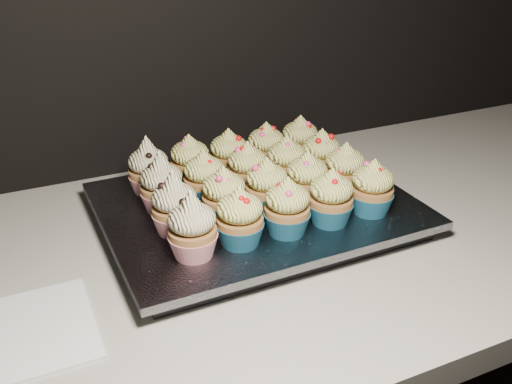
% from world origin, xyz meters
% --- Properties ---
extents(worktop, '(2.44, 0.64, 0.04)m').
position_xyz_m(worktop, '(0.00, 1.70, 0.88)').
color(worktop, beige).
rests_on(worktop, cabinet).
extents(napkin, '(0.16, 0.16, 0.00)m').
position_xyz_m(napkin, '(-0.48, 1.62, 0.90)').
color(napkin, white).
rests_on(napkin, worktop).
extents(baking_tray, '(0.42, 0.32, 0.02)m').
position_xyz_m(baking_tray, '(-0.13, 1.74, 0.91)').
color(baking_tray, black).
rests_on(baking_tray, worktop).
extents(foil_lining, '(0.46, 0.36, 0.01)m').
position_xyz_m(foil_lining, '(-0.13, 1.74, 0.93)').
color(foil_lining, silver).
rests_on(foil_lining, baking_tray).
extents(cupcake_0, '(0.06, 0.06, 0.10)m').
position_xyz_m(cupcake_0, '(-0.27, 1.64, 0.97)').
color(cupcake_0, red).
rests_on(cupcake_0, foil_lining).
extents(cupcake_1, '(0.06, 0.06, 0.08)m').
position_xyz_m(cupcake_1, '(-0.20, 1.64, 0.97)').
color(cupcake_1, '#1A5D7D').
rests_on(cupcake_1, foil_lining).
extents(cupcake_2, '(0.06, 0.06, 0.08)m').
position_xyz_m(cupcake_2, '(-0.13, 1.64, 0.97)').
color(cupcake_2, '#1A5D7D').
rests_on(cupcake_2, foil_lining).
extents(cupcake_3, '(0.06, 0.06, 0.08)m').
position_xyz_m(cupcake_3, '(-0.07, 1.64, 0.97)').
color(cupcake_3, '#1A5D7D').
rests_on(cupcake_3, foil_lining).
extents(cupcake_4, '(0.06, 0.06, 0.08)m').
position_xyz_m(cupcake_4, '(0.00, 1.64, 0.97)').
color(cupcake_4, '#1A5D7D').
rests_on(cupcake_4, foil_lining).
extents(cupcake_5, '(0.06, 0.06, 0.10)m').
position_xyz_m(cupcake_5, '(-0.27, 1.70, 0.97)').
color(cupcake_5, red).
rests_on(cupcake_5, foil_lining).
extents(cupcake_6, '(0.06, 0.06, 0.08)m').
position_xyz_m(cupcake_6, '(-0.20, 1.71, 0.97)').
color(cupcake_6, '#1A5D7D').
rests_on(cupcake_6, foil_lining).
extents(cupcake_7, '(0.06, 0.06, 0.08)m').
position_xyz_m(cupcake_7, '(-0.13, 1.71, 0.97)').
color(cupcake_7, '#1A5D7D').
rests_on(cupcake_7, foil_lining).
extents(cupcake_8, '(0.06, 0.06, 0.08)m').
position_xyz_m(cupcake_8, '(-0.07, 1.71, 0.97)').
color(cupcake_8, '#1A5D7D').
rests_on(cupcake_8, foil_lining).
extents(cupcake_9, '(0.06, 0.06, 0.08)m').
position_xyz_m(cupcake_9, '(0.00, 1.71, 0.97)').
color(cupcake_9, '#1A5D7D').
rests_on(cupcake_9, foil_lining).
extents(cupcake_10, '(0.06, 0.06, 0.10)m').
position_xyz_m(cupcake_10, '(-0.27, 1.77, 0.97)').
color(cupcake_10, red).
rests_on(cupcake_10, foil_lining).
extents(cupcake_11, '(0.06, 0.06, 0.08)m').
position_xyz_m(cupcake_11, '(-0.20, 1.77, 0.97)').
color(cupcake_11, '#1A5D7D').
rests_on(cupcake_11, foil_lining).
extents(cupcake_12, '(0.06, 0.06, 0.08)m').
position_xyz_m(cupcake_12, '(-0.13, 1.78, 0.97)').
color(cupcake_12, '#1A5D7D').
rests_on(cupcake_12, foil_lining).
extents(cupcake_13, '(0.06, 0.06, 0.08)m').
position_xyz_m(cupcake_13, '(-0.07, 1.77, 0.97)').
color(cupcake_13, '#1A5D7D').
rests_on(cupcake_13, foil_lining).
extents(cupcake_14, '(0.06, 0.06, 0.08)m').
position_xyz_m(cupcake_14, '(-0.00, 1.77, 0.97)').
color(cupcake_14, '#1A5D7D').
rests_on(cupcake_14, foil_lining).
extents(cupcake_15, '(0.06, 0.06, 0.10)m').
position_xyz_m(cupcake_15, '(-0.27, 1.84, 0.97)').
color(cupcake_15, red).
rests_on(cupcake_15, foil_lining).
extents(cupcake_16, '(0.06, 0.06, 0.08)m').
position_xyz_m(cupcake_16, '(-0.20, 1.84, 0.97)').
color(cupcake_16, '#1A5D7D').
rests_on(cupcake_16, foil_lining).
extents(cupcake_17, '(0.06, 0.06, 0.08)m').
position_xyz_m(cupcake_17, '(-0.14, 1.84, 0.97)').
color(cupcake_17, '#1A5D7D').
rests_on(cupcake_17, foil_lining).
extents(cupcake_18, '(0.06, 0.06, 0.08)m').
position_xyz_m(cupcake_18, '(-0.07, 1.84, 0.97)').
color(cupcake_18, '#1A5D7D').
rests_on(cupcake_18, foil_lining).
extents(cupcake_19, '(0.06, 0.06, 0.08)m').
position_xyz_m(cupcake_19, '(-0.00, 1.85, 0.97)').
color(cupcake_19, '#1A5D7D').
rests_on(cupcake_19, foil_lining).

